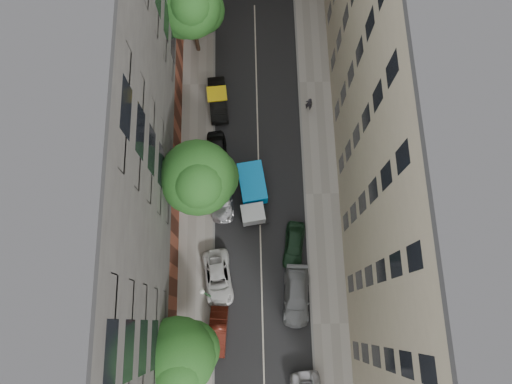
{
  "coord_description": "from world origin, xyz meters",
  "views": [
    {
      "loc": [
        -0.54,
        -10.83,
        38.68
      ],
      "look_at": [
        -0.33,
        -1.41,
        6.0
      ],
      "focal_mm": 32.0,
      "sensor_mm": 36.0,
      "label": 1
    }
  ],
  "objects_px": {
    "pedestrian": "(309,104)",
    "tree_near": "(178,358)",
    "car_left_5": "(218,100)",
    "car_right_1": "(296,296)",
    "tree_far": "(191,9)",
    "car_left_3": "(222,196)",
    "car_left_2": "(218,278)",
    "car_left_4": "(218,154)",
    "tree_mid": "(199,180)",
    "tarp_truck": "(252,193)",
    "car_left_1": "(218,332)",
    "car_right_2": "(294,245)",
    "lamp_post": "(206,294)"
  },
  "relations": [
    {
      "from": "pedestrian",
      "to": "tree_near",
      "type": "bearing_deg",
      "value": 78.89
    },
    {
      "from": "car_left_5",
      "to": "pedestrian",
      "type": "bearing_deg",
      "value": -10.09
    },
    {
      "from": "car_left_5",
      "to": "car_right_1",
      "type": "height_order",
      "value": "car_left_5"
    },
    {
      "from": "tree_far",
      "to": "car_left_3",
      "type": "bearing_deg",
      "value": -81.73
    },
    {
      "from": "car_left_2",
      "to": "tree_far",
      "type": "height_order",
      "value": "tree_far"
    },
    {
      "from": "car_left_4",
      "to": "car_right_1",
      "type": "relative_size",
      "value": 0.86
    },
    {
      "from": "tree_mid",
      "to": "tree_far",
      "type": "distance_m",
      "value": 15.22
    },
    {
      "from": "car_left_4",
      "to": "tree_far",
      "type": "height_order",
      "value": "tree_far"
    },
    {
      "from": "tarp_truck",
      "to": "tree_near",
      "type": "bearing_deg",
      "value": -120.96
    },
    {
      "from": "car_left_5",
      "to": "car_right_1",
      "type": "distance_m",
      "value": 18.92
    },
    {
      "from": "car_left_5",
      "to": "tree_near",
      "type": "bearing_deg",
      "value": -101.14
    },
    {
      "from": "car_left_1",
      "to": "car_right_2",
      "type": "relative_size",
      "value": 0.98
    },
    {
      "from": "tree_far",
      "to": "lamp_post",
      "type": "height_order",
      "value": "tree_far"
    },
    {
      "from": "car_left_5",
      "to": "car_left_4",
      "type": "bearing_deg",
      "value": -94.96
    },
    {
      "from": "car_left_5",
      "to": "tree_mid",
      "type": "xyz_separation_m",
      "value": [
        -0.9,
        -9.53,
        5.78
      ]
    },
    {
      "from": "tarp_truck",
      "to": "car_left_1",
      "type": "height_order",
      "value": "tarp_truck"
    },
    {
      "from": "car_left_3",
      "to": "tree_mid",
      "type": "xyz_separation_m",
      "value": [
        -1.23,
        -0.33,
        5.84
      ]
    },
    {
      "from": "car_left_3",
      "to": "lamp_post",
      "type": "height_order",
      "value": "lamp_post"
    },
    {
      "from": "car_right_2",
      "to": "tree_far",
      "type": "distance_m",
      "value": 21.66
    },
    {
      "from": "car_left_1",
      "to": "car_right_2",
      "type": "bearing_deg",
      "value": 51.06
    },
    {
      "from": "car_left_4",
      "to": "car_left_3",
      "type": "bearing_deg",
      "value": -92.02
    },
    {
      "from": "car_left_2",
      "to": "car_left_3",
      "type": "height_order",
      "value": "car_left_3"
    },
    {
      "from": "tree_mid",
      "to": "car_left_5",
      "type": "bearing_deg",
      "value": 84.58
    },
    {
      "from": "car_left_1",
      "to": "car_left_2",
      "type": "xyz_separation_m",
      "value": [
        0.0,
        4.22,
        0.01
      ]
    },
    {
      "from": "tree_mid",
      "to": "lamp_post",
      "type": "xyz_separation_m",
      "value": [
        0.3,
        -8.12,
        -2.26
      ]
    },
    {
      "from": "car_right_2",
      "to": "car_left_2",
      "type": "bearing_deg",
      "value": -149.23
    },
    {
      "from": "tarp_truck",
      "to": "car_left_4",
      "type": "distance_m",
      "value": 4.87
    },
    {
      "from": "tarp_truck",
      "to": "lamp_post",
      "type": "distance_m",
      "value": 9.72
    },
    {
      "from": "car_right_1",
      "to": "car_right_2",
      "type": "xyz_separation_m",
      "value": [
        0.0,
        4.2,
        -0.04
      ]
    },
    {
      "from": "tree_near",
      "to": "pedestrian",
      "type": "xyz_separation_m",
      "value": [
        10.7,
        21.29,
        -4.14
      ]
    },
    {
      "from": "car_left_1",
      "to": "car_left_2",
      "type": "relative_size",
      "value": 0.83
    },
    {
      "from": "car_left_3",
      "to": "pedestrian",
      "type": "relative_size",
      "value": 2.58
    },
    {
      "from": "car_left_4",
      "to": "lamp_post",
      "type": "relative_size",
      "value": 0.64
    },
    {
      "from": "tree_near",
      "to": "tree_far",
      "type": "distance_m",
      "value": 27.72
    },
    {
      "from": "tarp_truck",
      "to": "tree_far",
      "type": "bearing_deg",
      "value": 99.79
    },
    {
      "from": "car_left_1",
      "to": "car_left_4",
      "type": "distance_m",
      "value": 15.07
    },
    {
      "from": "tree_mid",
      "to": "car_right_2",
      "type": "bearing_deg",
      "value": -29.14
    },
    {
      "from": "car_left_3",
      "to": "tree_far",
      "type": "distance_m",
      "value": 16.0
    },
    {
      "from": "car_left_5",
      "to": "lamp_post",
      "type": "bearing_deg",
      "value": -96.91
    },
    {
      "from": "tree_near",
      "to": "car_left_3",
      "type": "bearing_deg",
      "value": 78.05
    },
    {
      "from": "car_left_2",
      "to": "lamp_post",
      "type": "bearing_deg",
      "value": -119.05
    },
    {
      "from": "car_left_3",
      "to": "tree_far",
      "type": "relative_size",
      "value": 0.52
    },
    {
      "from": "tree_near",
      "to": "pedestrian",
      "type": "relative_size",
      "value": 4.34
    },
    {
      "from": "car_right_2",
      "to": "car_left_4",
      "type": "bearing_deg",
      "value": 136.52
    },
    {
      "from": "lamp_post",
      "to": "car_left_1",
      "type": "bearing_deg",
      "value": -77.69
    },
    {
      "from": "car_left_1",
      "to": "tree_far",
      "type": "relative_size",
      "value": 0.44
    },
    {
      "from": "car_left_2",
      "to": "pedestrian",
      "type": "height_order",
      "value": "pedestrian"
    },
    {
      "from": "tarp_truck",
      "to": "tree_near",
      "type": "relative_size",
      "value": 0.68
    },
    {
      "from": "car_left_4",
      "to": "lamp_post",
      "type": "bearing_deg",
      "value": -99.67
    },
    {
      "from": "car_right_2",
      "to": "tree_far",
      "type": "xyz_separation_m",
      "value": [
        -8.23,
        19.26,
        5.51
      ]
    }
  ]
}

